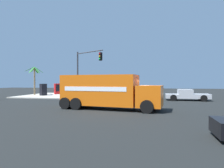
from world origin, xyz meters
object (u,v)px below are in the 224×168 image
Objects in this scene: vending_machine_blue at (43,90)px; traffic_light_primary at (85,67)px; pickup_silver at (187,95)px; palm_tree_far at (34,76)px; vending_machine_red at (57,89)px; delivery_truck at (107,91)px.

traffic_light_primary is at bearing -118.99° from vending_machine_blue.
traffic_light_primary is at bearing 96.74° from pickup_silver.
vending_machine_red is at bearing -47.46° from palm_tree_far.
traffic_light_primary is at bearing -118.31° from palm_tree_far.
vending_machine_blue is at bearing -115.60° from palm_tree_far.
delivery_truck is at bearing 138.35° from pickup_silver.
vending_machine_red is 3.65m from vending_machine_blue.
palm_tree_far reaches higher than vending_machine_red.
delivery_truck is 9.36m from traffic_light_primary.
vending_machine_blue is at bearing 46.00° from delivery_truck.
delivery_truck reaches higher than vending_machine_blue.
vending_machine_blue is 0.40× the size of palm_tree_far.
palm_tree_far is (13.45, 15.00, 1.81)m from delivery_truck.
palm_tree_far reaches higher than pickup_silver.
vending_machine_red is at bearing -10.16° from vending_machine_blue.
palm_tree_far is (4.17, 23.26, 2.61)m from pickup_silver.
pickup_silver is 21.55m from vending_machine_red.
vending_machine_red is (6.73, 20.47, 0.34)m from pickup_silver.
traffic_light_primary reaches higher than pickup_silver.
traffic_light_primary is 3.33× the size of vending_machine_blue.
traffic_light_primary is 13.28m from pickup_silver.
traffic_light_primary reaches higher than delivery_truck.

